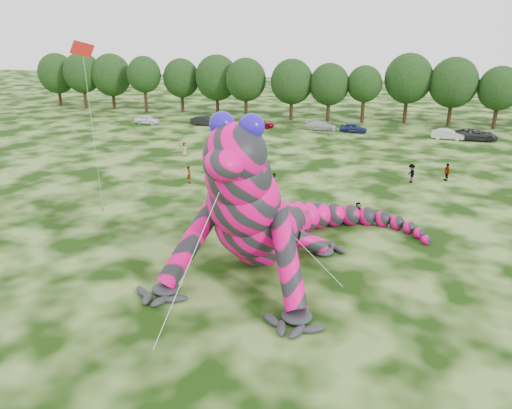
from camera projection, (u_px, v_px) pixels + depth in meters
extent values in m
plane|color=#16330A|center=(256.00, 322.00, 26.02)|extent=(240.00, 240.00, 0.00)
cube|color=red|center=(82.00, 49.00, 31.92)|extent=(1.16, 1.21, 1.17)
cylinder|color=silver|center=(94.00, 140.00, 36.67)|extent=(0.02, 0.02, 14.22)
cylinder|color=#382314|center=(103.00, 209.00, 41.37)|extent=(0.08, 0.08, 0.24)
imported|color=white|center=(147.00, 120.00, 76.43)|extent=(3.89, 1.67, 1.31)
imported|color=black|center=(205.00, 121.00, 75.45)|extent=(4.39, 1.84, 1.41)
imported|color=maroon|center=(259.00, 123.00, 73.69)|extent=(4.98, 3.05, 1.29)
imported|color=silver|center=(321.00, 126.00, 72.05)|extent=(4.62, 2.05, 1.32)
imported|color=navy|center=(353.00, 128.00, 70.55)|extent=(3.96, 1.99, 1.30)
imported|color=beige|center=(448.00, 134.00, 66.36)|extent=(4.18, 1.48, 1.37)
imported|color=#262629|center=(476.00, 135.00, 65.85)|extent=(5.44, 2.59, 1.50)
imported|color=gray|center=(185.00, 149.00, 58.31)|extent=(0.77, 0.90, 1.57)
imported|color=gray|center=(358.00, 212.00, 38.88)|extent=(1.47, 1.24, 1.59)
imported|color=gray|center=(189.00, 175.00, 48.16)|extent=(0.65, 0.74, 1.71)
imported|color=gray|center=(447.00, 172.00, 49.00)|extent=(0.79, 1.10, 1.73)
imported|color=gray|center=(274.00, 181.00, 46.40)|extent=(0.96, 0.88, 1.59)
imported|color=gray|center=(411.00, 173.00, 48.30)|extent=(1.06, 1.37, 1.87)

